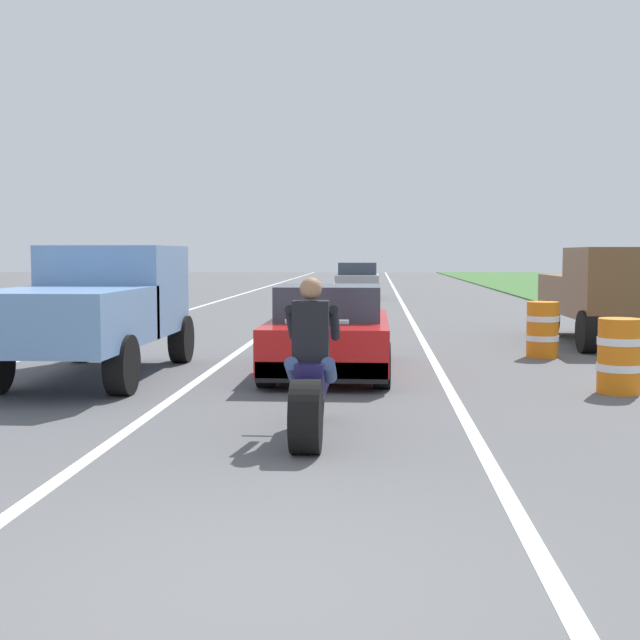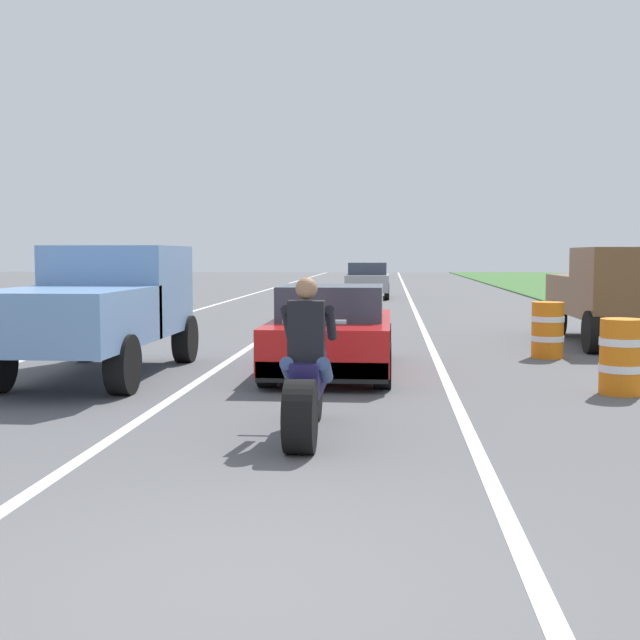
{
  "view_description": "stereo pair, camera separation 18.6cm",
  "coord_description": "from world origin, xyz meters",
  "px_view_note": "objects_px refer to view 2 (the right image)",
  "views": [
    {
      "loc": [
        0.78,
        -4.36,
        1.85
      ],
      "look_at": [
        0.07,
        6.32,
        1.0
      ],
      "focal_mm": 46.71,
      "sensor_mm": 36.0,
      "label": 1
    },
    {
      "loc": [
        0.97,
        -4.34,
        1.85
      ],
      "look_at": [
        0.07,
        6.32,
        1.0
      ],
      "focal_mm": 46.71,
      "sensor_mm": 36.0,
      "label": 2
    }
  ],
  "objects_px": {
    "motorcycle_with_rider": "(307,380)",
    "sports_car_red": "(332,332)",
    "pickup_truck_right_shoulder_brown": "(617,290)",
    "pickup_truck_left_lane_light_blue": "(100,303)",
    "distant_car_far_ahead": "(368,280)",
    "construction_barrel_nearest": "(621,356)",
    "construction_barrel_mid": "(548,330)"
  },
  "relations": [
    {
      "from": "pickup_truck_right_shoulder_brown",
      "to": "construction_barrel_nearest",
      "type": "xyz_separation_m",
      "value": [
        -1.6,
        -6.3,
        -0.6
      ]
    },
    {
      "from": "motorcycle_with_rider",
      "to": "pickup_truck_left_lane_light_blue",
      "type": "height_order",
      "value": "pickup_truck_left_lane_light_blue"
    },
    {
      "from": "sports_car_red",
      "to": "pickup_truck_left_lane_light_blue",
      "type": "xyz_separation_m",
      "value": [
        -3.47,
        -0.69,
        0.48
      ]
    },
    {
      "from": "motorcycle_with_rider",
      "to": "pickup_truck_left_lane_light_blue",
      "type": "distance_m",
      "value": 5.4
    },
    {
      "from": "motorcycle_with_rider",
      "to": "construction_barrel_mid",
      "type": "bearing_deg",
      "value": 62.18
    },
    {
      "from": "construction_barrel_mid",
      "to": "construction_barrel_nearest",
      "type": "bearing_deg",
      "value": -86.44
    },
    {
      "from": "construction_barrel_mid",
      "to": "distant_car_far_ahead",
      "type": "relative_size",
      "value": 0.25
    },
    {
      "from": "sports_car_red",
      "to": "construction_barrel_nearest",
      "type": "xyz_separation_m",
      "value": [
        3.94,
        -1.72,
        -0.13
      ]
    },
    {
      "from": "pickup_truck_left_lane_light_blue",
      "to": "construction_barrel_mid",
      "type": "xyz_separation_m",
      "value": [
        7.17,
        2.85,
        -0.6
      ]
    },
    {
      "from": "pickup_truck_left_lane_light_blue",
      "to": "pickup_truck_right_shoulder_brown",
      "type": "xyz_separation_m",
      "value": [
        9.01,
        5.28,
        0.0
      ]
    },
    {
      "from": "construction_barrel_nearest",
      "to": "distant_car_far_ahead",
      "type": "bearing_deg",
      "value": 99.47
    },
    {
      "from": "motorcycle_with_rider",
      "to": "sports_car_red",
      "type": "xyz_separation_m",
      "value": [
        -0.07,
        4.73,
        0.04
      ]
    },
    {
      "from": "pickup_truck_left_lane_light_blue",
      "to": "construction_barrel_nearest",
      "type": "relative_size",
      "value": 4.8
    },
    {
      "from": "sports_car_red",
      "to": "construction_barrel_mid",
      "type": "distance_m",
      "value": 4.28
    },
    {
      "from": "motorcycle_with_rider",
      "to": "distant_car_far_ahead",
      "type": "relative_size",
      "value": 0.55
    },
    {
      "from": "construction_barrel_nearest",
      "to": "construction_barrel_mid",
      "type": "bearing_deg",
      "value": 93.56
    },
    {
      "from": "sports_car_red",
      "to": "distant_car_far_ahead",
      "type": "distance_m",
      "value": 22.09
    },
    {
      "from": "construction_barrel_nearest",
      "to": "construction_barrel_mid",
      "type": "relative_size",
      "value": 1.0
    },
    {
      "from": "construction_barrel_nearest",
      "to": "motorcycle_with_rider",
      "type": "bearing_deg",
      "value": -142.09
    },
    {
      "from": "motorcycle_with_rider",
      "to": "pickup_truck_left_lane_light_blue",
      "type": "relative_size",
      "value": 0.46
    },
    {
      "from": "motorcycle_with_rider",
      "to": "construction_barrel_nearest",
      "type": "distance_m",
      "value": 4.91
    },
    {
      "from": "pickup_truck_left_lane_light_blue",
      "to": "distant_car_far_ahead",
      "type": "distance_m",
      "value": 23.04
    },
    {
      "from": "sports_car_red",
      "to": "construction_barrel_mid",
      "type": "bearing_deg",
      "value": 30.15
    },
    {
      "from": "construction_barrel_nearest",
      "to": "pickup_truck_left_lane_light_blue",
      "type": "bearing_deg",
      "value": 172.15
    },
    {
      "from": "pickup_truck_left_lane_light_blue",
      "to": "distant_car_far_ahead",
      "type": "height_order",
      "value": "pickup_truck_left_lane_light_blue"
    },
    {
      "from": "motorcycle_with_rider",
      "to": "pickup_truck_left_lane_light_blue",
      "type": "xyz_separation_m",
      "value": [
        -3.54,
        4.04,
        0.51
      ]
    },
    {
      "from": "motorcycle_with_rider",
      "to": "pickup_truck_left_lane_light_blue",
      "type": "bearing_deg",
      "value": 131.26
    },
    {
      "from": "motorcycle_with_rider",
      "to": "construction_barrel_nearest",
      "type": "height_order",
      "value": "motorcycle_with_rider"
    },
    {
      "from": "motorcycle_with_rider",
      "to": "sports_car_red",
      "type": "relative_size",
      "value": 0.51
    },
    {
      "from": "construction_barrel_nearest",
      "to": "distant_car_far_ahead",
      "type": "distance_m",
      "value": 24.14
    },
    {
      "from": "pickup_truck_left_lane_light_blue",
      "to": "distant_car_far_ahead",
      "type": "bearing_deg",
      "value": 81.4
    },
    {
      "from": "sports_car_red",
      "to": "pickup_truck_right_shoulder_brown",
      "type": "relative_size",
      "value": 0.9
    }
  ]
}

